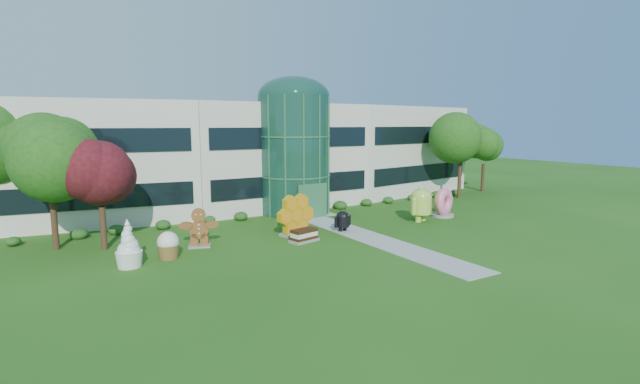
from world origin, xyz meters
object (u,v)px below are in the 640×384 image
android_black (343,220)px  donut (443,202)px  gingerbread (199,227)px  android_green (421,202)px

android_black → donut: (9.98, 0.15, 0.36)m
gingerbread → android_green: bearing=14.8°
android_green → donut: android_green is taller
donut → android_black: bearing=164.2°
donut → gingerbread: gingerbread is taller
android_black → android_green: bearing=-8.2°
donut → gingerbread: size_ratio=0.92×
android_black → gingerbread: (-9.88, 1.22, 0.36)m
donut → gingerbread: (-19.86, 1.07, 0.01)m
android_black → donut: donut is taller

